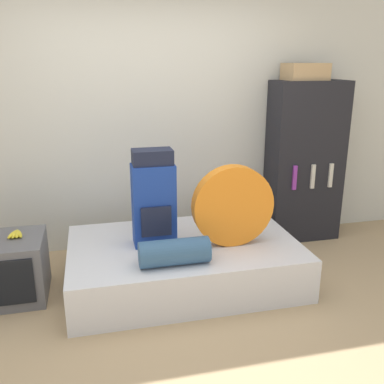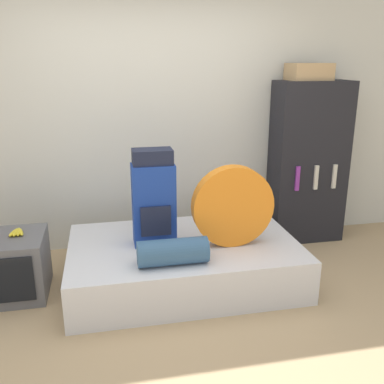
{
  "view_description": "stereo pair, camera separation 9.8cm",
  "coord_description": "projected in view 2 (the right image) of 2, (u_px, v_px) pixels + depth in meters",
  "views": [
    {
      "loc": [
        -0.54,
        -2.59,
        1.89
      ],
      "look_at": [
        0.26,
        0.74,
        0.83
      ],
      "focal_mm": 40.0,
      "sensor_mm": 36.0,
      "label": 1
    },
    {
      "loc": [
        -0.44,
        -2.62,
        1.89
      ],
      "look_at": [
        0.26,
        0.74,
        0.83
      ],
      "focal_mm": 40.0,
      "sensor_mm": 36.0,
      "label": 2
    }
  ],
  "objects": [
    {
      "name": "cardboard_box",
      "position": [
        309.0,
        72.0,
        4.24
      ],
      "size": [
        0.4,
        0.31,
        0.17
      ],
      "color": "tan",
      "rests_on": "bookshelf"
    },
    {
      "name": "television",
      "position": [
        7.0,
        266.0,
        3.52
      ],
      "size": [
        0.62,
        0.57,
        0.51
      ],
      "color": "#5B5B60",
      "rests_on": "ground_plane"
    },
    {
      "name": "bed",
      "position": [
        184.0,
        262.0,
        3.76
      ],
      "size": [
        1.96,
        1.23,
        0.38
      ],
      "color": "silver",
      "rests_on": "ground_plane"
    },
    {
      "name": "banana_bunch",
      "position": [
        17.0,
        232.0,
        3.52
      ],
      "size": [
        0.13,
        0.18,
        0.04
      ],
      "color": "yellow",
      "rests_on": "television"
    },
    {
      "name": "wall_back",
      "position": [
        148.0,
        121.0,
        4.28
      ],
      "size": [
        8.0,
        0.05,
        2.6
      ],
      "color": "silver",
      "rests_on": "ground_plane"
    },
    {
      "name": "bookshelf",
      "position": [
        308.0,
        163.0,
        4.52
      ],
      "size": [
        0.77,
        0.4,
        1.69
      ],
      "color": "black",
      "rests_on": "ground_plane"
    },
    {
      "name": "tent_bag",
      "position": [
        233.0,
        206.0,
        3.56
      ],
      "size": [
        0.69,
        0.12,
        0.69
      ],
      "color": "orange",
      "rests_on": "bed"
    },
    {
      "name": "ground_plane",
      "position": [
        178.0,
        332.0,
        3.09
      ],
      "size": [
        16.0,
        16.0,
        0.0
      ],
      "primitive_type": "plane",
      "color": "tan"
    },
    {
      "name": "backpack",
      "position": [
        154.0,
        199.0,
        3.58
      ],
      "size": [
        0.36,
        0.25,
        0.82
      ],
      "color": "navy",
      "rests_on": "bed"
    },
    {
      "name": "sleeping_roll",
      "position": [
        173.0,
        252.0,
        3.28
      ],
      "size": [
        0.54,
        0.21,
        0.21
      ],
      "color": "#33567A",
      "rests_on": "bed"
    }
  ]
}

